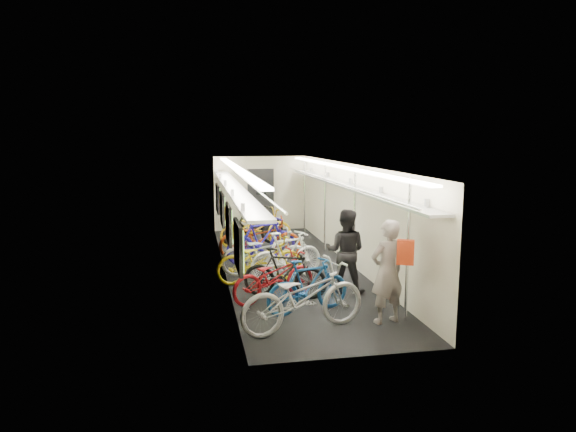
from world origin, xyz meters
name	(u,v)px	position (x,y,z in m)	size (l,w,h in m)	color
train_car_shell	(269,194)	(-0.36, 0.71, 1.66)	(10.00, 10.00, 10.00)	black
bicycle_0	(303,297)	(-0.51, -3.91, 0.55)	(0.74, 2.11, 1.11)	#ABA9AE
bicycle_1	(308,286)	(-0.25, -3.10, 0.48)	(0.45, 1.60, 0.96)	navy
bicycle_2	(274,277)	(-0.73, -2.35, 0.46)	(0.61, 1.76, 0.92)	maroon
bicycle_3	(285,273)	(-0.50, -2.22, 0.48)	(0.46, 1.61, 0.97)	black
bicycle_4	(260,259)	(-0.82, -1.07, 0.49)	(0.66, 1.88, 0.99)	gold
bicycle_5	(287,255)	(-0.24, -0.97, 0.53)	(0.49, 1.75, 1.05)	white
bicycle_6	(265,252)	(-0.64, -0.56, 0.51)	(0.68, 1.95, 1.02)	#ACAEB1
bicycle_7	(262,239)	(-0.55, 0.62, 0.57)	(0.53, 1.88, 1.13)	navy
bicycle_8	(260,238)	(-0.56, 0.92, 0.53)	(0.71, 2.03, 1.07)	#9D3511
bicycle_9	(254,225)	(-0.52, 2.55, 0.58)	(0.55, 1.93, 1.16)	black
bicycle_10	(256,228)	(-0.47, 2.39, 0.53)	(0.71, 2.03, 1.07)	gold
passenger_near	(387,272)	(0.91, -3.80, 0.86)	(0.63, 0.41, 1.72)	gray
passenger_mid	(345,251)	(0.73, -2.07, 0.82)	(0.80, 0.62, 1.65)	black
backpack	(405,252)	(1.01, -4.24, 1.28)	(0.26, 0.14, 0.38)	red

